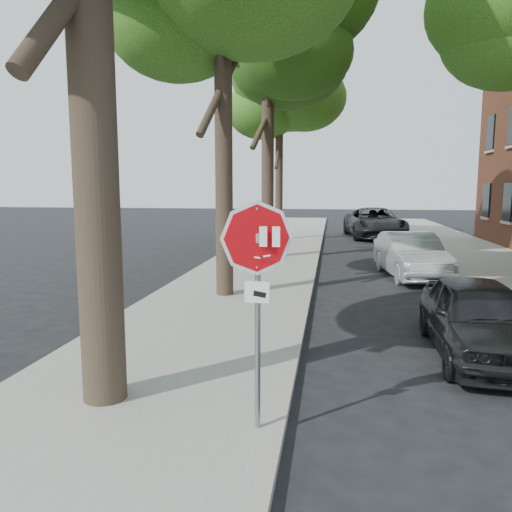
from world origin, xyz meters
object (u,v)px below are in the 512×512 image
(tree_far, at_px, (279,102))
(car_b, at_px, (411,255))
(stop_sign, at_px, (257,272))
(car_a, at_px, (479,318))
(car_d, at_px, (374,223))
(tree_mid_b, at_px, (268,49))

(tree_far, relative_size, car_b, 2.16)
(stop_sign, xyz_separation_m, car_a, (3.30, 3.37, -1.28))
(car_b, distance_m, car_d, 12.61)
(tree_mid_b, bearing_deg, car_b, -32.92)
(tree_mid_b, relative_size, car_d, 1.69)
(car_a, xyz_separation_m, car_b, (0.00, 7.52, 0.05))
(stop_sign, bearing_deg, tree_far, 95.46)
(car_a, bearing_deg, tree_far, 107.87)
(tree_mid_b, distance_m, car_b, 9.43)
(stop_sign, height_order, tree_mid_b, tree_mid_b)
(stop_sign, distance_m, car_d, 23.74)
(tree_far, bearing_deg, car_b, -62.54)
(car_a, relative_size, car_d, 0.64)
(tree_mid_b, xyz_separation_m, tree_far, (-0.30, 6.99, -0.78))
(tree_mid_b, relative_size, car_a, 2.65)
(stop_sign, bearing_deg, car_a, 45.61)
(tree_far, xyz_separation_m, car_d, (5.20, 2.37, -6.36))
(stop_sign, height_order, car_b, stop_sign)
(tree_mid_b, xyz_separation_m, car_a, (5.02, -10.78, -7.33))
(stop_sign, distance_m, car_a, 4.89)
(stop_sign, distance_m, tree_far, 21.88)
(stop_sign, height_order, car_d, stop_sign)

